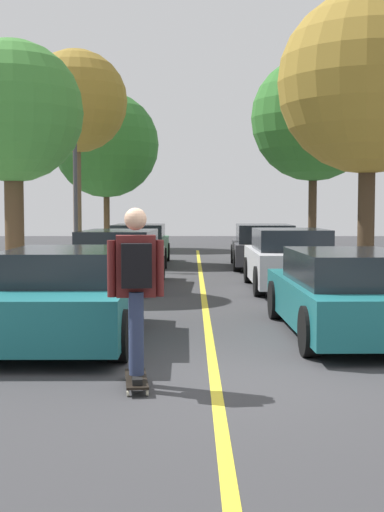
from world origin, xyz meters
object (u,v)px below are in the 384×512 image
at_px(street_tree_left_nearest, 13,113).
at_px(street_tree_left_far, 106,145).
at_px(parked_car_right_near, 290,260).
at_px(street_tree_right_nearest, 368,83).
at_px(parked_car_left_nearest, 67,296).
at_px(street_tree_right_near, 314,119).
at_px(parked_car_left_near, 118,259).
at_px(streetlamp, 75,173).
at_px(parked_car_right_far, 263,246).
at_px(street_tree_left_near, 76,102).
at_px(fire_hydrant, 29,277).
at_px(skateboard, 136,379).
at_px(parked_car_left_far, 139,245).
at_px(parked_car_right_nearest, 346,294).
at_px(skateboarder, 136,282).

xyz_separation_m(street_tree_left_nearest, street_tree_left_far, (0.00, 16.69, 0.81)).
bearing_deg(street_tree_left_nearest, parked_car_right_near, 7.04).
height_order(street_tree_left_nearest, street_tree_right_nearest, street_tree_right_nearest).
bearing_deg(street_tree_left_far, parked_car_left_nearest, -84.57).
bearing_deg(street_tree_right_near, parked_car_right_near, -102.61).
relative_size(parked_car_left_near, streetlamp, 0.95).
xyz_separation_m(parked_car_right_far, streetlamp, (-5.74, -0.84, 2.24)).
bearing_deg(parked_car_right_far, street_tree_left_nearest, -132.20).
bearing_deg(street_tree_right_nearest, street_tree_left_nearest, -164.31).
relative_size(street_tree_left_near, fire_hydrant, 10.00).
height_order(street_tree_right_nearest, skateboard, street_tree_right_nearest).
height_order(parked_car_left_far, street_tree_right_nearest, street_tree_right_nearest).
bearing_deg(fire_hydrant, parked_car_right_nearest, -34.67).
relative_size(parked_car_left_far, street_tree_right_near, 0.63).
relative_size(parked_car_left_far, skateboarder, 2.58).
xyz_separation_m(parked_car_left_far, skateboard, (1.18, -16.07, -0.58)).
distance_m(parked_car_left_near, fire_hydrant, 3.08).
height_order(parked_car_right_far, street_tree_left_far, street_tree_left_far).
relative_size(street_tree_left_near, street_tree_left_far, 1.01).
xyz_separation_m(street_tree_right_near, skateboarder, (-4.94, -18.46, -3.97)).
relative_size(parked_car_right_nearest, streetlamp, 0.94).
bearing_deg(skateboarder, parked_car_left_far, 94.19).
height_order(street_tree_left_far, street_tree_right_nearest, street_tree_right_nearest).
bearing_deg(parked_car_left_nearest, street_tree_left_far, 95.43).
height_order(street_tree_left_near, street_tree_right_nearest, street_tree_right_nearest).
relative_size(parked_car_left_nearest, fire_hydrant, 5.84).
xyz_separation_m(street_tree_left_far, street_tree_right_near, (8.23, -6.46, 0.36)).
xyz_separation_m(street_tree_left_far, fire_hydrant, (0.62, -18.08, -4.22)).
bearing_deg(skateboard, fire_hydrant, 111.46).
height_order(street_tree_left_nearest, fire_hydrant, street_tree_left_nearest).
relative_size(parked_car_left_near, parked_car_right_far, 0.99).
height_order(parked_car_right_near, skateboarder, skateboarder).
bearing_deg(skateboarder, fire_hydrant, 111.39).
distance_m(parked_car_right_near, street_tree_right_nearest, 5.01).
xyz_separation_m(parked_car_left_nearest, parked_car_left_near, (0.00, 6.89, 0.03)).
xyz_separation_m(parked_car_left_nearest, parked_car_right_nearest, (4.00, 0.41, -0.02)).
bearing_deg(street_tree_left_nearest, streetlamp, 86.43).
xyz_separation_m(parked_car_right_far, street_tree_left_near, (-6.11, 1.76, 4.73)).
bearing_deg(fire_hydrant, skateboarder, -68.61).
bearing_deg(parked_car_right_far, parked_car_right_near, -89.98).
distance_m(parked_car_left_nearest, parked_car_right_near, 7.51).
xyz_separation_m(fire_hydrant, streetlamp, (-0.25, 7.30, 2.43)).
distance_m(parked_car_left_near, skateboarder, 9.60).
bearing_deg(street_tree_right_nearest, fire_hydrant, -154.05).
bearing_deg(fire_hydrant, parked_car_right_near, 21.35).
relative_size(street_tree_left_nearest, street_tree_right_nearest, 0.75).
distance_m(street_tree_left_far, skateboarder, 25.40).
bearing_deg(parked_car_right_nearest, parked_car_right_near, 90.01).
bearing_deg(parked_car_left_far, skateboarder, -85.81).
xyz_separation_m(parked_car_right_near, streetlamp, (-5.75, 5.15, 2.24)).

